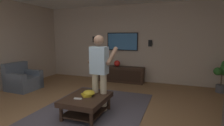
{
  "coord_description": "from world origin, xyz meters",
  "views": [
    {
      "loc": [
        -2.68,
        -1.6,
        1.6
      ],
      "look_at": [
        1.27,
        -0.12,
        0.97
      ],
      "focal_mm": 28.01,
      "sensor_mm": 36.0,
      "label": 1
    }
  ],
  "objects_px": {
    "potted_plant_tall": "(224,72)",
    "wall_speaker_right": "(94,39)",
    "armchair": "(23,80)",
    "tv": "(122,42)",
    "book": "(86,95)",
    "remote_white": "(78,99)",
    "coffee_table": "(87,101)",
    "media_console": "(120,74)",
    "wall_speaker_left": "(150,43)",
    "vase_round": "(117,63)",
    "person_standing": "(100,68)",
    "bowl": "(89,93)"
  },
  "relations": [
    {
      "from": "book",
      "to": "vase_round",
      "type": "relative_size",
      "value": 1.0
    },
    {
      "from": "person_standing",
      "to": "bowl",
      "type": "height_order",
      "value": "person_standing"
    },
    {
      "from": "person_standing",
      "to": "remote_white",
      "type": "xyz_separation_m",
      "value": [
        -0.54,
        0.23,
        -0.52
      ]
    },
    {
      "from": "tv",
      "to": "person_standing",
      "type": "height_order",
      "value": "tv"
    },
    {
      "from": "vase_round",
      "to": "wall_speaker_right",
      "type": "xyz_separation_m",
      "value": [
        0.26,
        1.02,
        0.85
      ]
    },
    {
      "from": "potted_plant_tall",
      "to": "vase_round",
      "type": "bearing_deg",
      "value": 87.81
    },
    {
      "from": "media_console",
      "to": "book",
      "type": "bearing_deg",
      "value": 3.56
    },
    {
      "from": "coffee_table",
      "to": "book",
      "type": "distance_m",
      "value": 0.13
    },
    {
      "from": "tv",
      "to": "coffee_table",
      "type": "bearing_deg",
      "value": 3.69
    },
    {
      "from": "bowl",
      "to": "book",
      "type": "height_order",
      "value": "bowl"
    },
    {
      "from": "armchair",
      "to": "media_console",
      "type": "bearing_deg",
      "value": 38.93
    },
    {
      "from": "coffee_table",
      "to": "book",
      "type": "bearing_deg",
      "value": 38.83
    },
    {
      "from": "vase_round",
      "to": "remote_white",
      "type": "bearing_deg",
      "value": -175.72
    },
    {
      "from": "coffee_table",
      "to": "person_standing",
      "type": "height_order",
      "value": "person_standing"
    },
    {
      "from": "remote_white",
      "to": "wall_speaker_right",
      "type": "xyz_separation_m",
      "value": [
        3.31,
        1.25,
        1.1
      ]
    },
    {
      "from": "armchair",
      "to": "potted_plant_tall",
      "type": "xyz_separation_m",
      "value": [
        1.81,
        -5.68,
        0.32
      ]
    },
    {
      "from": "remote_white",
      "to": "potted_plant_tall",
      "type": "bearing_deg",
      "value": 33.49
    },
    {
      "from": "armchair",
      "to": "coffee_table",
      "type": "xyz_separation_m",
      "value": [
        -0.91,
        -2.71,
        0.02
      ]
    },
    {
      "from": "vase_round",
      "to": "wall_speaker_right",
      "type": "distance_m",
      "value": 1.35
    },
    {
      "from": "armchair",
      "to": "tv",
      "type": "height_order",
      "value": "tv"
    },
    {
      "from": "remote_white",
      "to": "vase_round",
      "type": "height_order",
      "value": "vase_round"
    },
    {
      "from": "wall_speaker_right",
      "to": "remote_white",
      "type": "bearing_deg",
      "value": -159.27
    },
    {
      "from": "coffee_table",
      "to": "media_console",
      "type": "bearing_deg",
      "value": 3.99
    },
    {
      "from": "person_standing",
      "to": "coffee_table",
      "type": "bearing_deg",
      "value": 161.2
    },
    {
      "from": "armchair",
      "to": "person_standing",
      "type": "relative_size",
      "value": 0.5
    },
    {
      "from": "potted_plant_tall",
      "to": "book",
      "type": "xyz_separation_m",
      "value": [
        -2.69,
        3.0,
        -0.18
      ]
    },
    {
      "from": "coffee_table",
      "to": "book",
      "type": "height_order",
      "value": "book"
    },
    {
      "from": "tv",
      "to": "remote_white",
      "type": "xyz_separation_m",
      "value": [
        -3.29,
        -0.11,
        -1.02
      ]
    },
    {
      "from": "tv",
      "to": "bowl",
      "type": "height_order",
      "value": "tv"
    },
    {
      "from": "book",
      "to": "wall_speaker_right",
      "type": "xyz_separation_m",
      "value": [
        3.08,
        1.31,
        1.09
      ]
    },
    {
      "from": "person_standing",
      "to": "wall_speaker_left",
      "type": "relative_size",
      "value": 7.45
    },
    {
      "from": "armchair",
      "to": "person_standing",
      "type": "height_order",
      "value": "person_standing"
    },
    {
      "from": "potted_plant_tall",
      "to": "bowl",
      "type": "bearing_deg",
      "value": 131.95
    },
    {
      "from": "coffee_table",
      "to": "book",
      "type": "relative_size",
      "value": 4.55
    },
    {
      "from": "bowl",
      "to": "remote_white",
      "type": "height_order",
      "value": "bowl"
    },
    {
      "from": "coffee_table",
      "to": "person_standing",
      "type": "xyz_separation_m",
      "value": [
        0.34,
        -0.14,
        0.64
      ]
    },
    {
      "from": "person_standing",
      "to": "potted_plant_tall",
      "type": "bearing_deg",
      "value": -45.98
    },
    {
      "from": "bowl",
      "to": "wall_speaker_right",
      "type": "bearing_deg",
      "value": 24.02
    },
    {
      "from": "tv",
      "to": "vase_round",
      "type": "relative_size",
      "value": 5.2
    },
    {
      "from": "media_console",
      "to": "wall_speaker_left",
      "type": "bearing_deg",
      "value": 104.26
    },
    {
      "from": "potted_plant_tall",
      "to": "wall_speaker_right",
      "type": "relative_size",
      "value": 4.29
    },
    {
      "from": "person_standing",
      "to": "remote_white",
      "type": "distance_m",
      "value": 0.78
    },
    {
      "from": "vase_round",
      "to": "wall_speaker_left",
      "type": "relative_size",
      "value": 1.0
    },
    {
      "from": "armchair",
      "to": "tv",
      "type": "distance_m",
      "value": 3.52
    },
    {
      "from": "wall_speaker_left",
      "to": "remote_white",
      "type": "bearing_deg",
      "value": 165.02
    },
    {
      "from": "person_standing",
      "to": "wall_speaker_right",
      "type": "height_order",
      "value": "person_standing"
    },
    {
      "from": "potted_plant_tall",
      "to": "vase_round",
      "type": "distance_m",
      "value": 3.29
    },
    {
      "from": "remote_white",
      "to": "book",
      "type": "distance_m",
      "value": 0.23
    },
    {
      "from": "wall_speaker_right",
      "to": "person_standing",
      "type": "bearing_deg",
      "value": -151.89
    },
    {
      "from": "wall_speaker_right",
      "to": "potted_plant_tall",
      "type": "bearing_deg",
      "value": -95.15
    }
  ]
}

